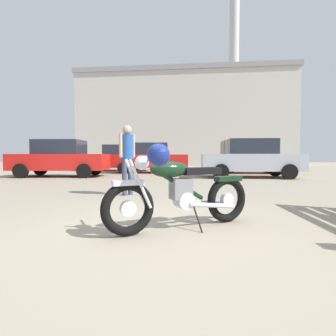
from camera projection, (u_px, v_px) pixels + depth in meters
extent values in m
plane|color=gray|center=(158.00, 231.00, 3.20)|extent=(80.00, 80.00, 0.00)
torus|color=black|center=(128.00, 209.00, 2.97)|extent=(0.62, 0.40, 0.64)
cylinder|color=silver|center=(128.00, 209.00, 2.97)|extent=(0.20, 0.16, 0.18)
torus|color=black|center=(227.00, 199.00, 3.61)|extent=(0.62, 0.40, 0.64)
cylinder|color=silver|center=(227.00, 199.00, 3.61)|extent=(0.20, 0.16, 0.18)
cube|color=silver|center=(128.00, 183.00, 2.96)|extent=(0.38, 0.28, 0.06)
cube|color=black|center=(228.00, 179.00, 3.61)|extent=(0.41, 0.30, 0.07)
cylinder|color=silver|center=(140.00, 184.00, 2.95)|extent=(0.27, 0.17, 0.58)
cylinder|color=silver|center=(136.00, 183.00, 3.08)|extent=(0.27, 0.17, 0.58)
sphere|color=silver|center=(142.00, 163.00, 3.03)|extent=(0.17, 0.17, 0.17)
cylinder|color=silver|center=(148.00, 157.00, 3.06)|extent=(0.32, 0.56, 0.03)
sphere|color=navy|center=(158.00, 155.00, 2.79)|extent=(0.25, 0.25, 0.25)
cylinder|color=black|center=(178.00, 184.00, 3.25)|extent=(0.69, 0.40, 0.47)
ellipsoid|color=black|center=(170.00, 169.00, 3.19)|extent=(0.56, 0.44, 0.20)
cube|color=black|center=(201.00, 171.00, 3.40)|extent=(0.57, 0.43, 0.09)
cube|color=slate|center=(181.00, 189.00, 3.28)|extent=(0.31, 0.28, 0.26)
cylinder|color=silver|center=(184.00, 200.00, 3.30)|extent=(0.29, 0.28, 0.22)
cylinder|color=silver|center=(212.00, 205.00, 3.38)|extent=(0.65, 0.38, 0.14)
cylinder|color=silver|center=(204.00, 203.00, 3.56)|extent=(0.65, 0.38, 0.14)
cylinder|color=black|center=(197.00, 218.00, 3.20)|extent=(0.13, 0.22, 0.33)
cylinder|color=#383D51|center=(124.00, 177.00, 6.08)|extent=(0.12, 0.12, 0.86)
cylinder|color=#383D51|center=(130.00, 177.00, 6.22)|extent=(0.12, 0.12, 0.86)
cylinder|color=#234C93|center=(127.00, 147.00, 6.12)|extent=(0.30, 0.30, 0.58)
cylinder|color=tan|center=(121.00, 145.00, 5.97)|extent=(0.08, 0.08, 0.55)
cylinder|color=tan|center=(133.00, 146.00, 6.26)|extent=(0.08, 0.08, 0.55)
sphere|color=tan|center=(127.00, 130.00, 6.10)|extent=(0.22, 0.22, 0.22)
cylinder|color=black|center=(174.00, 167.00, 15.41)|extent=(0.62, 0.21, 0.62)
cylinder|color=black|center=(174.00, 168.00, 13.70)|extent=(0.62, 0.21, 0.62)
cylinder|color=black|center=(129.00, 167.00, 15.45)|extent=(0.62, 0.21, 0.62)
cylinder|color=black|center=(123.00, 168.00, 13.73)|extent=(0.62, 0.21, 0.62)
cube|color=red|center=(150.00, 161.00, 14.56)|extent=(4.22, 1.78, 0.72)
cube|color=#232833|center=(150.00, 149.00, 14.53)|extent=(2.02, 1.59, 0.64)
cylinder|color=black|center=(266.00, 167.00, 15.08)|extent=(0.61, 0.21, 0.60)
cylinder|color=black|center=(276.00, 168.00, 13.44)|extent=(0.61, 0.21, 0.60)
cylinder|color=black|center=(224.00, 167.00, 15.24)|extent=(0.61, 0.21, 0.60)
cylinder|color=black|center=(229.00, 168.00, 13.61)|extent=(0.61, 0.21, 0.60)
cube|color=red|center=(248.00, 161.00, 14.33)|extent=(3.96, 1.79, 0.76)
cube|color=#232833|center=(244.00, 148.00, 14.31)|extent=(2.46, 1.61, 0.72)
cylinder|color=black|center=(96.00, 166.00, 15.80)|extent=(0.65, 0.31, 0.62)
cylinder|color=black|center=(99.00, 166.00, 17.49)|extent=(0.65, 0.31, 0.62)
cylinder|color=black|center=(140.00, 166.00, 16.23)|extent=(0.65, 0.31, 0.62)
cylinder|color=black|center=(139.00, 165.00, 17.92)|extent=(0.65, 0.31, 0.62)
cube|color=red|center=(119.00, 160.00, 16.84)|extent=(4.45, 2.47, 0.72)
cube|color=#232833|center=(119.00, 150.00, 16.81)|extent=(2.26, 1.91, 0.64)
cylinder|color=black|center=(275.00, 170.00, 12.05)|extent=(0.63, 0.23, 0.62)
cylinder|color=black|center=(289.00, 172.00, 10.34)|extent=(0.63, 0.23, 0.62)
cylinder|color=black|center=(217.00, 169.00, 12.27)|extent=(0.63, 0.23, 0.62)
cylinder|color=black|center=(221.00, 171.00, 10.56)|extent=(0.63, 0.23, 0.62)
cube|color=#ADB2BC|center=(250.00, 162.00, 11.29)|extent=(4.29, 1.95, 0.72)
cube|color=#232833|center=(250.00, 147.00, 11.26)|extent=(2.08, 1.67, 0.64)
cylinder|color=black|center=(95.00, 169.00, 12.71)|extent=(0.63, 0.22, 0.62)
cylinder|color=black|center=(84.00, 171.00, 10.99)|extent=(0.63, 0.22, 0.62)
cylinder|color=black|center=(40.00, 169.00, 12.69)|extent=(0.63, 0.22, 0.62)
cylinder|color=black|center=(21.00, 171.00, 10.97)|extent=(0.63, 0.22, 0.62)
cube|color=red|center=(61.00, 162.00, 11.82)|extent=(4.26, 1.86, 0.72)
cube|color=#232833|center=(60.00, 147.00, 11.79)|extent=(2.05, 1.63, 0.64)
cube|color=beige|center=(184.00, 124.00, 30.89)|extent=(23.64, 11.05, 9.75)
cube|color=gray|center=(185.00, 80.00, 30.66)|extent=(23.96, 11.37, 0.50)
cylinder|color=beige|center=(234.00, 35.00, 29.85)|extent=(1.10, 1.10, 10.50)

